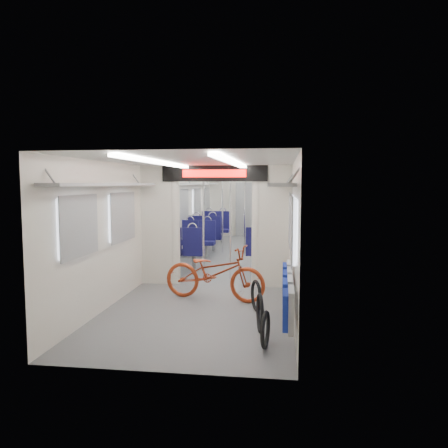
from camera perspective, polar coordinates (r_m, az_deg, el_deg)
name	(u,v)px	position (r m, az deg, el deg)	size (l,w,h in m)	color
carriage	(227,204)	(10.08, 0.36, 2.69)	(12.00, 12.02, 2.31)	#515456
bicycle	(214,273)	(7.39, -1.26, -6.36)	(0.62, 1.77, 0.93)	#9D3316
flip_bench	(288,291)	(5.73, 8.30, -8.71)	(0.12, 2.07, 0.47)	gray
bike_hoop_a	(265,332)	(5.37, 5.43, -13.83)	(0.46, 0.46, 0.05)	black
bike_hoop_b	(260,315)	(5.87, 4.72, -11.76)	(0.53, 0.53, 0.05)	black
bike_hoop_c	(256,297)	(6.80, 4.22, -9.53)	(0.49, 0.49, 0.05)	black
seat_bay_near_left	(191,241)	(10.76, -4.30, -2.29)	(0.91, 2.05, 1.09)	#0F0D3C
seat_bay_near_right	(268,242)	(10.72, 5.75, -2.31)	(0.91, 2.09, 1.10)	#0F0D3C
seat_bay_far_left	(211,228)	(13.62, -1.76, -0.56)	(0.95, 2.26, 1.16)	#0F0D3C
seat_bay_far_right	(271,230)	(13.52, 6.14, -0.83)	(0.88, 1.92, 1.05)	#0F0D3C
stanchion_near_left	(203,223)	(9.10, -2.70, 0.19)	(0.04, 0.04, 2.30)	silver
stanchion_near_right	(230,223)	(8.91, 0.83, 0.08)	(0.04, 0.04, 2.30)	silver
stanchion_far_left	(222,212)	(12.35, -0.20, 1.54)	(0.04, 0.04, 2.30)	silver
stanchion_far_right	(245,213)	(12.18, 2.71, 1.48)	(0.04, 0.04, 2.30)	silver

